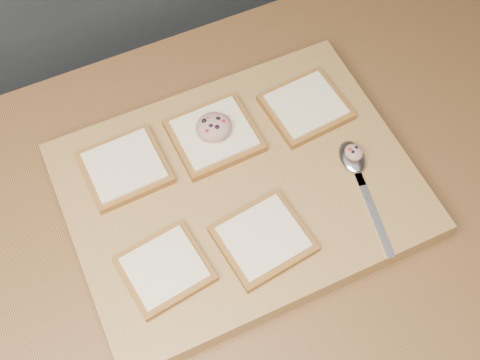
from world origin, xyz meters
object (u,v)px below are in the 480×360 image
(bread_far_center, at_px, (214,135))
(tuna_salad_dollop, at_px, (214,127))
(cutting_board, at_px, (240,191))
(spoon, at_px, (355,165))

(bread_far_center, relative_size, tuna_salad_dollop, 2.35)
(bread_far_center, bearing_deg, tuna_salad_dollop, 79.74)
(cutting_board, distance_m, tuna_salad_dollop, 0.11)
(cutting_board, xyz_separation_m, spoon, (0.17, -0.05, 0.03))
(tuna_salad_dollop, bearing_deg, spoon, -38.72)
(bread_far_center, bearing_deg, cutting_board, -88.83)
(cutting_board, relative_size, spoon, 2.58)
(tuna_salad_dollop, xyz_separation_m, spoon, (0.17, -0.14, -0.03))
(cutting_board, distance_m, spoon, 0.18)
(tuna_salad_dollop, bearing_deg, cutting_board, -88.99)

